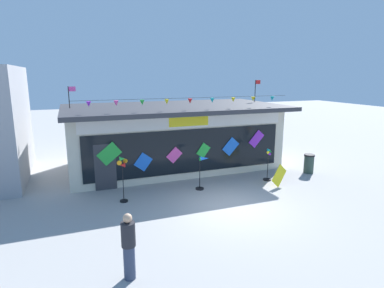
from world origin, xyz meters
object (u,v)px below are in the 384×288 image
display_kite_on_ground (279,176)px  person_near_camera (129,246)px  wind_spinner_far_left (123,170)px  wind_spinner_center_left (268,164)px  wind_spinner_left (202,169)px  kite_shop_building (173,136)px  trash_bin (309,164)px

display_kite_on_ground → person_near_camera: bearing=-149.9°
wind_spinner_far_left → wind_spinner_center_left: bearing=2.1°
wind_spinner_left → person_near_camera: (-4.05, -5.14, -0.04)m
kite_shop_building → trash_bin: bearing=-31.1°
wind_spinner_center_left → trash_bin: (2.59, 0.26, -0.29)m
kite_shop_building → wind_spinner_far_left: kite_shop_building is taller
trash_bin → person_near_camera: bearing=-151.6°
wind_spinner_far_left → wind_spinner_left: wind_spinner_far_left is taller
wind_spinner_far_left → kite_shop_building: bearing=51.3°
person_near_camera → wind_spinner_center_left: bearing=-7.4°
kite_shop_building → person_near_camera: 9.86m
person_near_camera → display_kite_on_ground: bearing=-12.2°
wind_spinner_center_left → wind_spinner_far_left: bearing=-177.9°
wind_spinner_left → trash_bin: size_ratio=1.51×
kite_shop_building → wind_spinner_left: size_ratio=7.53×
kite_shop_building → person_near_camera: size_ratio=6.48×
trash_bin → display_kite_on_ground: size_ratio=1.06×
wind_spinner_far_left → trash_bin: size_ratio=1.91×
kite_shop_building → wind_spinner_center_left: (3.40, -3.87, -0.90)m
kite_shop_building → display_kite_on_ground: 5.95m
wind_spinner_far_left → display_kite_on_ground: (6.71, -0.61, -0.82)m
wind_spinner_far_left → wind_spinner_left: size_ratio=1.26×
kite_shop_building → wind_spinner_left: kite_shop_building is taller
person_near_camera → display_kite_on_ground: size_ratio=1.86×
person_near_camera → wind_spinner_far_left: bearing=40.1°
wind_spinner_left → display_kite_on_ground: bearing=-14.8°
wind_spinner_far_left → person_near_camera: (-0.65, -4.88, -0.45)m
wind_spinner_far_left → wind_spinner_center_left: (6.70, 0.25, -0.52)m
kite_shop_building → wind_spinner_left: 3.94m
wind_spinner_left → display_kite_on_ground: wind_spinner_left is taller
wind_spinner_center_left → display_kite_on_ground: size_ratio=1.69×
person_near_camera → display_kite_on_ground: 8.52m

